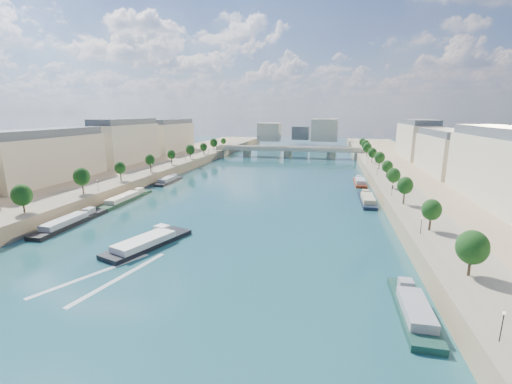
% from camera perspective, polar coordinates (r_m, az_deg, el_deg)
% --- Properties ---
extents(ground, '(700.00, 700.00, 0.00)m').
position_cam_1_polar(ground, '(145.59, -0.30, -0.14)').
color(ground, '#0E2C3E').
rests_on(ground, ground).
extents(quay_left, '(44.00, 520.00, 5.00)m').
position_cam_1_polar(quay_left, '(174.85, -24.04, 1.79)').
color(quay_left, '#9E8460').
rests_on(quay_left, ground).
extents(quay_right, '(44.00, 520.00, 5.00)m').
position_cam_1_polar(quay_right, '(147.88, 28.10, -0.51)').
color(quay_right, '#9E8460').
rests_on(quay_right, ground).
extents(pave_left, '(14.00, 520.00, 0.10)m').
position_cam_1_polar(pave_left, '(166.07, -19.92, 2.50)').
color(pave_left, gray).
rests_on(pave_left, quay_left).
extents(pave_right, '(14.00, 520.00, 0.10)m').
position_cam_1_polar(pave_right, '(143.84, 22.48, 0.74)').
color(pave_right, gray).
rests_on(pave_right, quay_right).
extents(trees_left, '(4.80, 268.80, 8.26)m').
position_cam_1_polar(trees_left, '(165.87, -19.11, 4.45)').
color(trees_left, '#382B1E').
rests_on(trees_left, ground).
extents(trees_right, '(4.80, 268.80, 8.26)m').
position_cam_1_polar(trees_right, '(152.24, 21.27, 3.56)').
color(trees_right, '#382B1E').
rests_on(trees_right, ground).
extents(lamps_left, '(0.36, 200.36, 4.28)m').
position_cam_1_polar(lamps_left, '(154.91, -20.50, 2.76)').
color(lamps_left, black).
rests_on(lamps_left, ground).
extents(lamps_right, '(0.36, 200.36, 4.28)m').
position_cam_1_polar(lamps_right, '(147.41, 20.52, 2.27)').
color(lamps_right, black).
rests_on(lamps_right, ground).
extents(buildings_left, '(16.00, 226.00, 23.20)m').
position_cam_1_polar(buildings_left, '(190.26, -25.52, 6.74)').
color(buildings_left, beige).
rests_on(buildings_left, ground).
extents(buildings_right, '(16.00, 226.00, 23.20)m').
position_cam_1_polar(buildings_right, '(161.01, 31.95, 5.10)').
color(buildings_right, beige).
rests_on(buildings_right, ground).
extents(skyline, '(79.00, 42.00, 22.00)m').
position_cam_1_polar(skyline, '(359.48, 7.79, 10.01)').
color(skyline, beige).
rests_on(skyline, ground).
extents(bridge, '(112.00, 12.00, 8.15)m').
position_cam_1_polar(bridge, '(262.70, 5.37, 6.87)').
color(bridge, '#C1B79E').
rests_on(bridge, ground).
extents(tour_barge, '(14.91, 25.67, 3.57)m').
position_cam_1_polar(tour_barge, '(92.63, -17.58, -8.08)').
color(tour_barge, black).
rests_on(tour_barge, ground).
extents(wake, '(16.13, 25.65, 0.04)m').
position_cam_1_polar(wake, '(80.16, -23.49, -12.65)').
color(wake, silver).
rests_on(wake, ground).
extents(moored_barges_left, '(5.00, 157.55, 3.60)m').
position_cam_1_polar(moored_barges_left, '(117.66, -28.86, -4.63)').
color(moored_barges_left, '#1B1B3B').
rests_on(moored_barges_left, ground).
extents(moored_barges_right, '(5.00, 165.26, 3.60)m').
position_cam_1_polar(moored_barges_right, '(102.25, 20.06, -6.27)').
color(moored_barges_right, black).
rests_on(moored_barges_right, ground).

